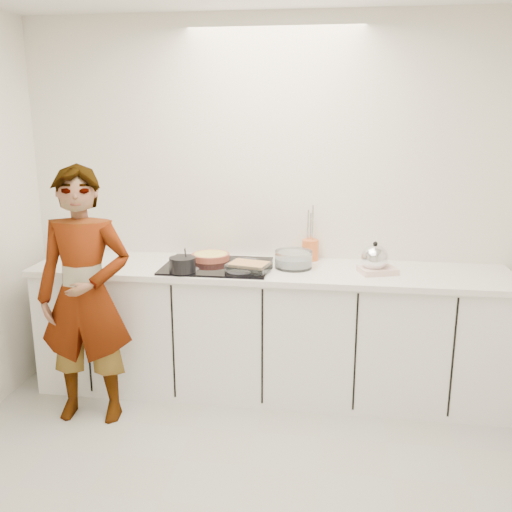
# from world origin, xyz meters

# --- Properties ---
(floor) EXTENTS (3.60, 3.20, 0.00)m
(floor) POSITION_xyz_m (0.00, 0.00, 0.00)
(floor) COLOR #A9A9A5
(floor) RESTS_ON ground
(wall_back) EXTENTS (3.60, 0.00, 2.60)m
(wall_back) POSITION_xyz_m (0.00, 1.60, 1.30)
(wall_back) COLOR white
(wall_back) RESTS_ON ground
(wall_front) EXTENTS (3.60, 0.00, 2.60)m
(wall_front) POSITION_xyz_m (0.00, -1.60, 1.30)
(wall_front) COLOR white
(wall_front) RESTS_ON ground
(base_cabinets) EXTENTS (3.20, 0.58, 0.87)m
(base_cabinets) POSITION_xyz_m (0.00, 1.28, 0.43)
(base_cabinets) COLOR white
(base_cabinets) RESTS_ON floor
(countertop) EXTENTS (3.24, 0.64, 0.04)m
(countertop) POSITION_xyz_m (0.00, 1.28, 0.89)
(countertop) COLOR white
(countertop) RESTS_ON base_cabinets
(hob) EXTENTS (0.72, 0.54, 0.01)m
(hob) POSITION_xyz_m (-0.35, 1.26, 0.92)
(hob) COLOR black
(hob) RESTS_ON countertop
(tart_dish) EXTENTS (0.33, 0.33, 0.04)m
(tart_dish) POSITION_xyz_m (-0.42, 1.39, 0.95)
(tart_dish) COLOR #AC503C
(tart_dish) RESTS_ON hob
(saucepan) EXTENTS (0.21, 0.21, 0.16)m
(saucepan) POSITION_xyz_m (-0.54, 1.06, 0.97)
(saucepan) COLOR black
(saucepan) RESTS_ON hob
(baking_dish) EXTENTS (0.30, 0.25, 0.05)m
(baking_dish) POSITION_xyz_m (-0.11, 1.15, 0.95)
(baking_dish) COLOR silver
(baking_dish) RESTS_ON hob
(mixing_bowl) EXTENTS (0.28, 0.28, 0.12)m
(mixing_bowl) POSITION_xyz_m (0.17, 1.31, 0.96)
(mixing_bowl) COLOR silver
(mixing_bowl) RESTS_ON countertop
(tea_towel) EXTENTS (0.27, 0.24, 0.04)m
(tea_towel) POSITION_xyz_m (0.73, 1.25, 0.93)
(tea_towel) COLOR white
(tea_towel) RESTS_ON countertop
(kettle) EXTENTS (0.24, 0.24, 0.21)m
(kettle) POSITION_xyz_m (0.71, 1.27, 1.00)
(kettle) COLOR black
(kettle) RESTS_ON countertop
(utensil_crock) EXTENTS (0.13, 0.13, 0.15)m
(utensil_crock) POSITION_xyz_m (0.27, 1.54, 0.98)
(utensil_crock) COLOR orange
(utensil_crock) RESTS_ON countertop
(cook) EXTENTS (0.63, 0.44, 1.64)m
(cook) POSITION_xyz_m (-1.09, 0.77, 0.82)
(cook) COLOR white
(cook) RESTS_ON floor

